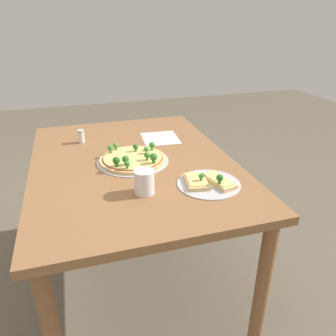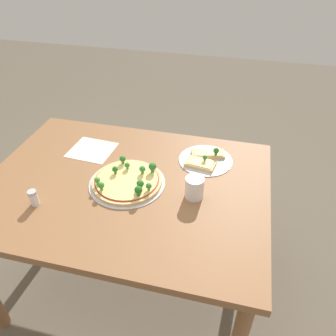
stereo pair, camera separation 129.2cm
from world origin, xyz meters
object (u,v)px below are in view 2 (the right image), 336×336
(pizza_tray_whole, at_px, (128,181))
(pizza_tray_slice, at_px, (205,159))
(drinking_cup, at_px, (194,188))
(dining_table, at_px, (127,197))
(condiment_shaker, at_px, (34,198))

(pizza_tray_whole, distance_m, pizza_tray_slice, 0.40)
(pizza_tray_slice, relative_size, drinking_cup, 2.71)
(drinking_cup, bearing_deg, pizza_tray_slice, -91.58)
(dining_table, bearing_deg, drinking_cup, 177.49)
(pizza_tray_whole, height_order, pizza_tray_slice, pizza_tray_whole)
(dining_table, height_order, pizza_tray_slice, pizza_tray_slice)
(dining_table, relative_size, condiment_shaker, 17.87)
(pizza_tray_slice, xyz_separation_m, condiment_shaker, (0.64, 0.47, 0.03))
(dining_table, height_order, drinking_cup, drinking_cup)
(dining_table, relative_size, pizza_tray_slice, 4.84)
(drinking_cup, xyz_separation_m, condiment_shaker, (0.63, 0.21, -0.01))
(condiment_shaker, bearing_deg, dining_table, -145.25)
(pizza_tray_slice, bearing_deg, condiment_shaker, 36.50)
(dining_table, xyz_separation_m, condiment_shaker, (0.32, 0.22, 0.12))
(dining_table, bearing_deg, condiment_shaker, 34.75)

